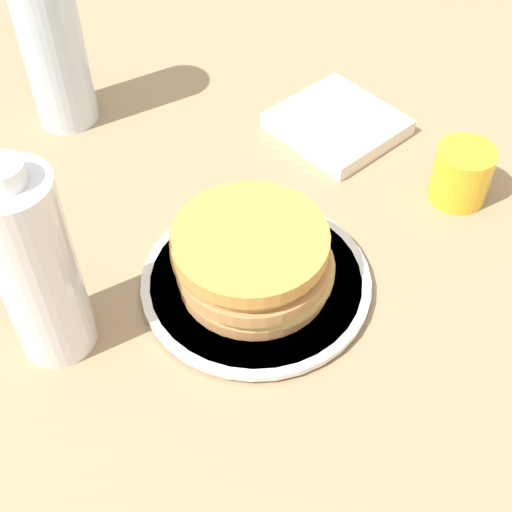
{
  "coord_description": "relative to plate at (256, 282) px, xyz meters",
  "views": [
    {
      "loc": [
        -0.39,
        0.26,
        0.57
      ],
      "look_at": [
        0.01,
        0.01,
        0.05
      ],
      "focal_mm": 50.0,
      "sensor_mm": 36.0,
      "label": 1
    }
  ],
  "objects": [
    {
      "name": "water_bottle_near",
      "position": [
        0.05,
        0.2,
        0.1
      ],
      "size": [
        0.07,
        0.07,
        0.22
      ],
      "color": "white",
      "rests_on": "ground_plane"
    },
    {
      "name": "juice_glass",
      "position": [
        -0.0,
        -0.27,
        0.03
      ],
      "size": [
        0.07,
        0.07,
        0.07
      ],
      "color": "yellow",
      "rests_on": "ground_plane"
    },
    {
      "name": "ground_plane",
      "position": [
        -0.01,
        -0.01,
        -0.01
      ],
      "size": [
        4.0,
        4.0,
        0.0
      ],
      "primitive_type": "plane",
      "color": "#9E7F5B"
    },
    {
      "name": "napkin",
      "position": [
        0.16,
        -0.22,
        0.0
      ],
      "size": [
        0.16,
        0.16,
        0.02
      ],
      "color": "white",
      "rests_on": "ground_plane"
    },
    {
      "name": "plate",
      "position": [
        0.0,
        0.0,
        0.0
      ],
      "size": [
        0.24,
        0.24,
        0.01
      ],
      "color": "silver",
      "rests_on": "ground_plane"
    },
    {
      "name": "water_bottle_mid",
      "position": [
        0.37,
        0.05,
        0.11
      ],
      "size": [
        0.08,
        0.08,
        0.25
      ],
      "color": "silver",
      "rests_on": "ground_plane"
    },
    {
      "name": "pancake_stack",
      "position": [
        0.0,
        0.0,
        0.04
      ],
      "size": [
        0.16,
        0.16,
        0.07
      ],
      "color": "tan",
      "rests_on": "plate"
    }
  ]
}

